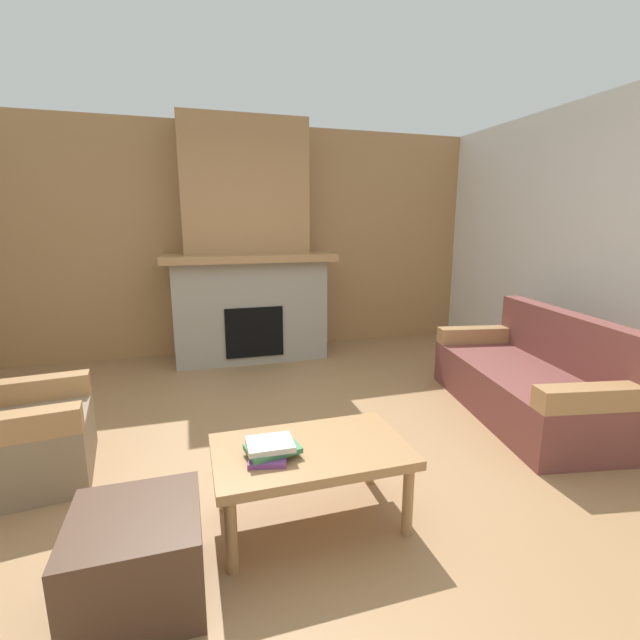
# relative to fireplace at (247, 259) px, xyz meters

# --- Properties ---
(ground) EXTENTS (9.00, 9.00, 0.00)m
(ground) POSITION_rel_fireplace_xyz_m (0.00, -2.62, -1.16)
(ground) COLOR #9E754C
(wall_back_wood_panel) EXTENTS (6.00, 0.12, 2.70)m
(wall_back_wood_panel) POSITION_rel_fireplace_xyz_m (0.00, 0.38, 0.19)
(wall_back_wood_panel) COLOR #A87A4C
(wall_back_wood_panel) RESTS_ON ground
(fireplace) EXTENTS (1.90, 0.82, 2.70)m
(fireplace) POSITION_rel_fireplace_xyz_m (0.00, 0.00, 0.00)
(fireplace) COLOR gray
(fireplace) RESTS_ON ground
(couch) EXTENTS (1.15, 1.92, 0.85)m
(couch) POSITION_rel_fireplace_xyz_m (2.00, -2.34, -0.88)
(couch) COLOR brown
(couch) RESTS_ON ground
(armchair) EXTENTS (0.84, 0.84, 0.85)m
(armchair) POSITION_rel_fireplace_xyz_m (-1.77, -2.24, -0.87)
(armchair) COLOR #847056
(armchair) RESTS_ON ground
(coffee_table) EXTENTS (1.00, 0.60, 0.43)m
(coffee_table) POSITION_rel_fireplace_xyz_m (-0.12, -3.14, -0.79)
(coffee_table) COLOR #A87A4C
(coffee_table) RESTS_ON ground
(ottoman) EXTENTS (0.52, 0.52, 0.40)m
(ottoman) POSITION_rel_fireplace_xyz_m (-0.95, -3.41, -0.96)
(ottoman) COLOR #4C3323
(ottoman) RESTS_ON ground
(book_stack_near_edge) EXTENTS (0.28, 0.24, 0.08)m
(book_stack_near_edge) POSITION_rel_fireplace_xyz_m (-0.34, -3.18, -0.69)
(book_stack_near_edge) COLOR #7A3D84
(book_stack_near_edge) RESTS_ON coffee_table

